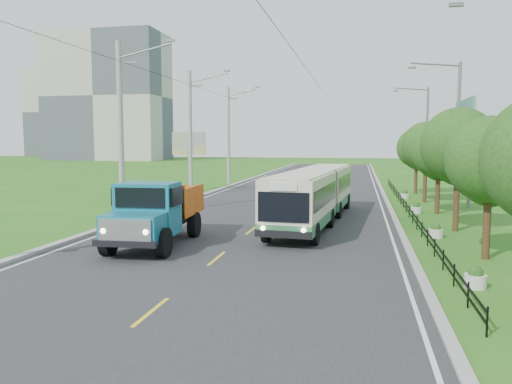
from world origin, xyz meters
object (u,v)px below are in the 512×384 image
(planter_front, at_px, (475,278))
(billboard_right, at_px, (464,128))
(pole_mid, at_px, (191,133))
(planter_far, at_px, (405,195))
(bus, at_px, (315,192))
(streetlight_far, at_px, (425,135))
(dump_truck, at_px, (156,209))
(tree_second, at_px, (490,164))
(planter_mid, at_px, (416,209))
(pole_near, at_px, (121,129))
(planter_near, at_px, (436,231))
(tree_third, at_px, (459,149))
(billboard_left, at_px, (189,147))
(tree_fifth, at_px, (427,149))
(tree_fourth, at_px, (440,154))
(tree_back, at_px, (417,150))
(streetlight_mid, at_px, (455,132))
(pole_far, at_px, (229,135))

(planter_front, xyz_separation_m, billboard_right, (3.70, 22.00, 5.06))
(pole_mid, xyz_separation_m, planter_far, (16.86, 1.00, -4.81))
(bus, bearing_deg, streetlight_far, 72.33)
(pole_mid, bearing_deg, dump_truck, -75.16)
(tree_second, bearing_deg, planter_mid, 96.05)
(pole_near, relative_size, planter_near, 14.93)
(tree_third, bearing_deg, planter_near, -120.41)
(planter_near, xyz_separation_m, bus, (-5.79, 3.16, 1.40))
(planter_front, height_order, billboard_left, billboard_left)
(streetlight_far, bearing_deg, tree_fifth, -95.71)
(tree_fourth, height_order, tree_back, tree_back)
(streetlight_mid, relative_size, billboard_right, 1.24)
(pole_far, xyz_separation_m, planter_far, (16.86, -11.00, -4.81))
(planter_far, bearing_deg, planter_front, -90.00)
(streetlight_mid, bearing_deg, tree_fourth, 169.85)
(pole_mid, xyz_separation_m, billboard_right, (20.56, -1.00, 0.25))
(tree_fifth, xyz_separation_m, streetlight_far, (0.79, 7.86, 1.05))
(tree_fifth, xyz_separation_m, planter_far, (-1.26, 1.86, -3.57))
(planter_near, height_order, billboard_right, billboard_right)
(pole_mid, height_order, dump_truck, pole_mid)
(tree_fourth, xyz_separation_m, planter_far, (-1.26, 7.86, -3.30))
(pole_mid, height_order, billboard_left, pole_mid)
(streetlight_far, distance_m, bus, 20.66)
(planter_near, bearing_deg, tree_back, 86.43)
(tree_third, distance_m, bus, 7.48)
(streetlight_far, xyz_separation_m, billboard_right, (1.66, -8.00, 0.44))
(tree_fourth, xyz_separation_m, billboard_right, (2.44, 5.86, 1.76))
(dump_truck, bearing_deg, tree_third, 22.60)
(streetlight_mid, xyz_separation_m, bus, (-7.83, -4.84, -3.22))
(tree_fifth, bearing_deg, bus, -122.67)
(tree_third, bearing_deg, billboard_right, 78.36)
(streetlight_far, xyz_separation_m, planter_mid, (-2.04, -14.00, -4.62))
(bus, bearing_deg, planter_front, -57.70)
(tree_second, bearing_deg, streetlight_far, 88.26)
(streetlight_far, relative_size, planter_mid, 13.54)
(billboard_left, distance_m, billboard_right, 22.21)
(tree_second, height_order, tree_fourth, tree_fourth)
(pole_far, height_order, tree_second, pole_far)
(pole_near, distance_m, bus, 11.59)
(planter_near, distance_m, planter_mid, 8.00)
(tree_fifth, distance_m, planter_front, 22.46)
(planter_mid, distance_m, bus, 7.67)
(planter_mid, xyz_separation_m, dump_truck, (-11.81, -12.09, 1.25))
(tree_back, height_order, planter_mid, tree_back)
(pole_mid, xyz_separation_m, dump_truck, (5.06, -19.09, -3.56))
(dump_truck, bearing_deg, planter_mid, 42.78)
(pole_mid, xyz_separation_m, streetlight_mid, (18.90, -7.00, -0.19))
(billboard_right, height_order, dump_truck, billboard_right)
(streetlight_mid, bearing_deg, planter_mid, -180.00)
(planter_near, bearing_deg, planter_front, -90.00)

